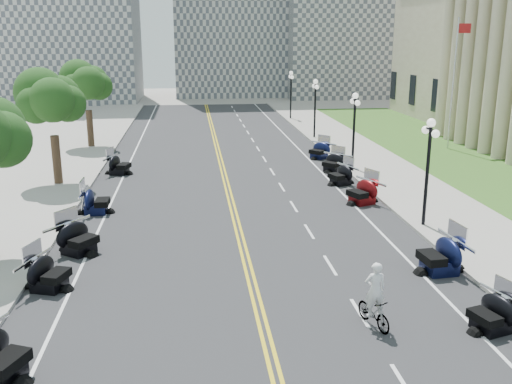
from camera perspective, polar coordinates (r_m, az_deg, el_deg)
name	(u,v)px	position (r m, az deg, el deg)	size (l,w,h in m)	color
ground	(248,269)	(22.03, -0.76, -7.71)	(160.00, 160.00, 0.00)	gray
road	(230,198)	(31.44, -2.61, -0.61)	(16.00, 90.00, 0.01)	#333335
centerline_yellow_a	(228,198)	(31.43, -2.82, -0.60)	(0.12, 90.00, 0.00)	yellow
centerline_yellow_b	(232,198)	(31.45, -2.39, -0.58)	(0.12, 90.00, 0.00)	yellow
edge_line_north	(343,194)	(32.48, 8.73, -0.23)	(0.12, 90.00, 0.00)	white
edge_line_south	(112,202)	(31.68, -14.23, -0.93)	(0.12, 90.00, 0.00)	white
lane_dash_5	(360,313)	(19.05, 10.33, -11.81)	(0.12, 2.00, 0.00)	white
lane_dash_6	(330,265)	(22.54, 7.42, -7.26)	(0.12, 2.00, 0.00)	white
lane_dash_7	(309,231)	(26.18, 5.34, -3.94)	(0.12, 2.00, 0.00)	white
lane_dash_8	(294,206)	(29.92, 3.79, -1.44)	(0.12, 2.00, 0.00)	white
lane_dash_9	(282,187)	(33.71, 2.59, 0.50)	(0.12, 2.00, 0.00)	white
lane_dash_10	(272,172)	(37.55, 1.63, 2.05)	(0.12, 2.00, 0.00)	white
lane_dash_11	(264,159)	(41.41, 0.85, 3.31)	(0.12, 2.00, 0.00)	white
lane_dash_12	(258,149)	(45.30, 0.20, 4.35)	(0.12, 2.00, 0.00)	white
lane_dash_13	(253,140)	(49.21, -0.35, 5.23)	(0.12, 2.00, 0.00)	white
lane_dash_14	(248,132)	(53.13, -0.82, 5.98)	(0.12, 2.00, 0.00)	white
lane_dash_15	(244,126)	(57.07, -1.22, 6.62)	(0.12, 2.00, 0.00)	white
lane_dash_16	(240,120)	(61.01, -1.58, 7.19)	(0.12, 2.00, 0.00)	white
lane_dash_17	(237,115)	(64.96, -1.89, 7.68)	(0.12, 2.00, 0.00)	white
lane_dash_18	(235,111)	(68.91, -2.16, 8.11)	(0.12, 2.00, 0.00)	white
lane_dash_19	(232,107)	(72.87, -2.41, 8.50)	(0.12, 2.00, 0.00)	white
sidewalk_north	(413,191)	(33.76, 15.46, 0.09)	(5.00, 90.00, 0.15)	#9E9991
sidewalk_south	(33,203)	(32.48, -21.42, -1.02)	(5.00, 90.00, 0.15)	#9E9991
lawn	(465,160)	(43.72, 20.16, 3.06)	(9.00, 60.00, 0.10)	#356023
distant_block_a	(67,2)	(83.83, -18.40, 17.56)	(18.00, 14.00, 26.00)	gray
distant_block_c	(352,20)	(88.53, 9.61, 16.64)	(20.00, 14.00, 22.00)	gray
street_lamp_2	(427,173)	(27.08, 16.75, 1.82)	(0.50, 1.20, 4.90)	black
street_lamp_3	(354,131)	(38.18, 9.75, 6.02)	(0.50, 1.20, 4.90)	black
street_lamp_4	(315,109)	(49.70, 5.91, 8.27)	(0.50, 1.20, 4.90)	black
street_lamp_5	(291,95)	(61.40, 3.50, 9.65)	(0.50, 1.20, 4.90)	black
flagpole	(453,85)	(46.82, 19.10, 10.05)	(1.10, 0.20, 10.00)	silver
tree_3	(52,106)	(35.31, -19.77, 8.13)	(4.80, 4.80, 9.20)	#235619
tree_4	(87,88)	(47.02, -16.54, 9.97)	(4.80, 4.80, 9.20)	#235619
motorcycle_n_4	(492,312)	(18.87, 22.56, -10.98)	(1.80, 1.80, 1.26)	black
motorcycle_n_5	(440,253)	(22.52, 17.95, -5.86)	(2.20, 2.20, 1.54)	black
motorcycle_n_7	(362,190)	(30.72, 10.58, 0.16)	(2.07, 2.07, 1.45)	#590A0C
motorcycle_n_8	(341,174)	(34.50, 8.46, 1.82)	(1.91, 1.91, 1.34)	black
motorcycle_n_9	(333,162)	(37.82, 7.74, 3.03)	(1.90, 1.90, 1.33)	black
motorcycle_n_10	(319,149)	(41.78, 6.35, 4.25)	(1.92, 1.92, 1.35)	black
motorcycle_s_5	(48,271)	(21.37, -20.06, -7.46)	(1.95, 1.95, 1.37)	black
motorcycle_s_6	(78,236)	(24.41, -17.39, -4.26)	(2.10, 2.10, 1.47)	black
motorcycle_s_7	(95,200)	(29.63, -15.76, -0.75)	(2.05, 2.05, 1.43)	black
motorcycle_s_9	(119,164)	(37.74, -13.54, 2.76)	(1.99, 1.99, 1.39)	black
bicycle	(374,312)	(18.11, 11.68, -11.69)	(0.46, 1.62, 0.97)	#A51414
cyclist_rider	(376,271)	(17.54, 11.92, -7.70)	(0.64, 0.42, 1.76)	white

